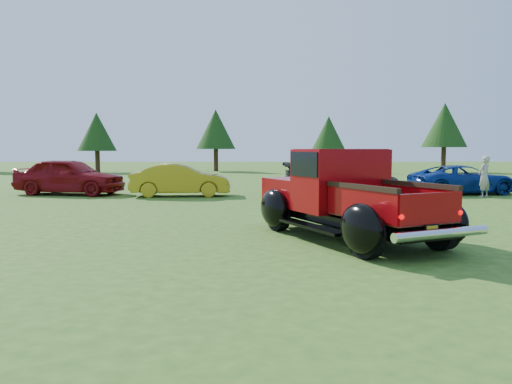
# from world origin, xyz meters

# --- Properties ---
(ground) EXTENTS (120.00, 120.00, 0.00)m
(ground) POSITION_xyz_m (0.00, 0.00, 0.00)
(ground) COLOR #2F5618
(ground) RESTS_ON ground
(tree_west) EXTENTS (2.94, 2.94, 4.60)m
(tree_west) POSITION_xyz_m (-12.00, 29.00, 3.11)
(tree_west) COLOR #332114
(tree_west) RESTS_ON ground
(tree_mid_left) EXTENTS (3.20, 3.20, 5.00)m
(tree_mid_left) POSITION_xyz_m (-3.00, 31.00, 3.38)
(tree_mid_left) COLOR #332114
(tree_mid_left) RESTS_ON ground
(tree_mid_right) EXTENTS (2.82, 2.82, 4.40)m
(tree_mid_right) POSITION_xyz_m (6.00, 30.00, 2.97)
(tree_mid_right) COLOR #332114
(tree_mid_right) RESTS_ON ground
(tree_east) EXTENTS (3.46, 3.46, 5.40)m
(tree_east) POSITION_xyz_m (15.00, 29.50, 3.66)
(tree_east) COLOR #332114
(tree_east) RESTS_ON ground
(pickup_truck) EXTENTS (3.88, 5.25, 1.84)m
(pickup_truck) POSITION_xyz_m (1.79, 0.75, 0.87)
(pickup_truck) COLOR black
(pickup_truck) RESTS_ON ground
(show_car_red) EXTENTS (4.59, 2.56, 1.47)m
(show_car_red) POSITION_xyz_m (-7.37, 10.35, 0.74)
(show_car_red) COLOR maroon
(show_car_red) RESTS_ON ground
(show_car_yellow) EXTENTS (3.90, 1.62, 1.26)m
(show_car_yellow) POSITION_xyz_m (-2.82, 9.63, 0.63)
(show_car_yellow) COLOR #A48515
(show_car_yellow) RESTS_ON ground
(show_car_grey) EXTENTS (4.65, 1.91, 1.35)m
(show_car_grey) POSITION_xyz_m (3.50, 10.05, 0.67)
(show_car_grey) COLOR black
(show_car_grey) RESTS_ON ground
(show_car_blue) EXTENTS (4.46, 2.58, 1.17)m
(show_car_blue) POSITION_xyz_m (8.50, 10.46, 0.59)
(show_car_blue) COLOR navy
(show_car_blue) RESTS_ON ground
(spectator) EXTENTS (0.68, 0.63, 1.57)m
(spectator) POSITION_xyz_m (8.73, 9.11, 0.78)
(spectator) COLOR #A59E8F
(spectator) RESTS_ON ground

